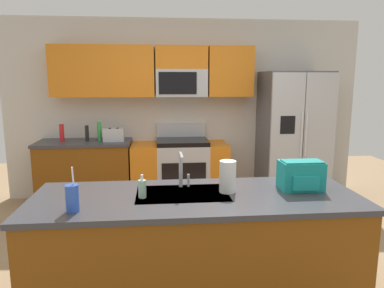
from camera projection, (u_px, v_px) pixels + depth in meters
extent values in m
plane|color=#997A56|center=(202.00, 261.00, 3.45)|extent=(9.00, 9.00, 0.00)
cube|color=beige|center=(185.00, 109.00, 5.33)|extent=(5.20, 0.10, 2.60)
cube|color=orange|center=(77.00, 71.00, 4.89)|extent=(0.70, 0.32, 0.70)
cube|color=orange|center=(129.00, 71.00, 4.95)|extent=(0.71, 0.32, 0.70)
cube|color=orange|center=(230.00, 72.00, 5.09)|extent=(0.63, 0.32, 0.70)
cube|color=#B7BABF|center=(181.00, 83.00, 5.05)|extent=(0.72, 0.32, 0.38)
cube|color=black|center=(178.00, 83.00, 4.88)|extent=(0.52, 0.01, 0.30)
cube|color=orange|center=(181.00, 58.00, 4.99)|extent=(0.72, 0.32, 0.32)
cube|color=brown|center=(86.00, 174.00, 5.01)|extent=(1.25, 0.60, 0.86)
cube|color=#38383D|center=(84.00, 143.00, 4.93)|extent=(1.28, 0.63, 0.04)
cube|color=#B7BABF|center=(182.00, 172.00, 5.14)|extent=(0.72, 0.60, 0.84)
cube|color=black|center=(184.00, 176.00, 4.83)|extent=(0.60, 0.01, 0.36)
cube|color=black|center=(182.00, 142.00, 5.06)|extent=(0.72, 0.60, 0.06)
cube|color=#B7BABF|center=(181.00, 130.00, 5.30)|extent=(0.72, 0.06, 0.20)
cube|color=orange|center=(145.00, 173.00, 5.09)|extent=(0.36, 0.60, 0.84)
cube|color=orange|center=(217.00, 172.00, 5.18)|extent=(0.28, 0.60, 0.84)
cube|color=#4C4F54|center=(292.00, 137.00, 5.15)|extent=(0.90, 0.70, 1.85)
cube|color=#B7BABF|center=(286.00, 141.00, 4.76)|extent=(0.44, 0.04, 1.81)
cube|color=#B7BABF|center=(319.00, 141.00, 4.81)|extent=(0.44, 0.04, 1.81)
cylinder|color=silver|center=(302.00, 135.00, 4.74)|extent=(0.02, 0.02, 0.60)
cylinder|color=silver|center=(306.00, 134.00, 4.74)|extent=(0.02, 0.02, 0.60)
cube|color=black|center=(288.00, 125.00, 4.70)|extent=(0.20, 0.00, 0.24)
cube|color=brown|center=(196.00, 255.00, 2.70)|extent=(2.36, 0.83, 0.86)
cube|color=#38383D|center=(196.00, 198.00, 2.62)|extent=(2.40, 0.87, 0.04)
cube|color=#B7BABF|center=(182.00, 195.00, 2.66)|extent=(0.68, 0.44, 0.03)
cube|color=#B7BABF|center=(114.00, 135.00, 4.90)|extent=(0.28, 0.16, 0.18)
cube|color=black|center=(110.00, 128.00, 4.88)|extent=(0.03, 0.11, 0.01)
cube|color=black|center=(117.00, 128.00, 4.89)|extent=(0.03, 0.11, 0.01)
cylinder|color=black|center=(87.00, 133.00, 4.91)|extent=(0.05, 0.05, 0.22)
cylinder|color=red|center=(62.00, 133.00, 4.86)|extent=(0.06, 0.06, 0.24)
cylinder|color=green|center=(99.00, 132.00, 4.90)|extent=(0.06, 0.06, 0.27)
cylinder|color=#B7BABF|center=(181.00, 169.00, 2.79)|extent=(0.03, 0.03, 0.28)
cylinder|color=#B7BABF|center=(181.00, 156.00, 2.67)|extent=(0.02, 0.20, 0.02)
cylinder|color=#B7BABF|center=(188.00, 180.00, 2.82)|extent=(0.02, 0.02, 0.10)
cylinder|color=blue|center=(72.00, 198.00, 2.27)|extent=(0.08, 0.08, 0.18)
cylinder|color=white|center=(73.00, 177.00, 2.25)|extent=(0.01, 0.03, 0.14)
cylinder|color=#A5D8B2|center=(142.00, 189.00, 2.54)|extent=(0.06, 0.06, 0.13)
cylinder|color=white|center=(142.00, 177.00, 2.53)|extent=(0.02, 0.02, 0.04)
cylinder|color=white|center=(228.00, 177.00, 2.66)|extent=(0.12, 0.12, 0.24)
cube|color=teal|center=(301.00, 175.00, 2.73)|extent=(0.32, 0.20, 0.22)
cube|color=#157D79|center=(302.00, 163.00, 2.69)|extent=(0.30, 0.14, 0.03)
cube|color=teal|center=(306.00, 183.00, 2.64)|extent=(0.20, 0.03, 0.11)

